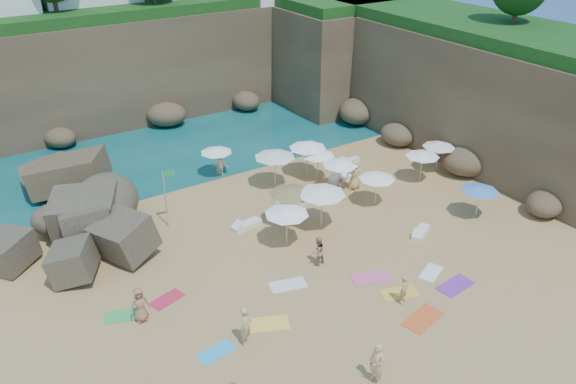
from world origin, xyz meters
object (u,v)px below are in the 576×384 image
parasol_1 (216,150)px  person_stand_4 (354,174)px  flag_pole (167,191)px  parasol_2 (275,154)px  parasol_0 (308,145)px  person_stand_5 (105,196)px  person_stand_0 (246,326)px  person_stand_1 (318,251)px  person_stand_2 (221,164)px  lounger_0 (247,225)px  person_stand_3 (340,189)px  rock_outcrop (57,256)px  person_stand_6 (377,364)px

parasol_1 → person_stand_4: person_stand_4 is taller
flag_pole → parasol_2: bearing=6.6°
parasol_0 → person_stand_5: 12.65m
person_stand_0 → parasol_1: bearing=24.0°
parasol_1 → person_stand_1: (-0.25, -11.56, -1.01)m
parasol_1 → person_stand_2: bearing=-11.8°
lounger_0 → person_stand_3: 6.25m
person_stand_0 → person_stand_5: 14.15m
person_stand_1 → person_stand_3: (4.93, 4.65, -0.03)m
parasol_2 → rock_outcrop: bearing=-177.6°
flag_pole → person_stand_3: 10.14m
person_stand_0 → person_stand_6: 5.38m
person_stand_2 → person_stand_5: bearing=43.4°
person_stand_4 → person_stand_5: bearing=-151.3°
person_stand_1 → parasol_2: bearing=-113.8°
parasol_0 → person_stand_1: bearing=-121.5°
flag_pole → person_stand_5: bearing=122.4°
parasol_2 → person_stand_2: 4.16m
person_stand_0 → person_stand_4: (12.13, 8.23, 0.06)m
lounger_0 → person_stand_5: size_ratio=1.07×
rock_outcrop → person_stand_1: size_ratio=4.75×
rock_outcrop → parasol_2: 13.47m
rock_outcrop → person_stand_0: person_stand_0 is taller
parasol_2 → person_stand_4: size_ratio=1.29×
parasol_0 → parasol_2: bearing=-174.8°
parasol_0 → person_stand_3: size_ratio=1.64×
person_stand_4 → parasol_2: bearing=-164.6°
parasol_2 → person_stand_6: (-5.14, -15.57, -1.26)m
parasol_0 → parasol_2: 2.61m
lounger_0 → person_stand_5: (-5.83, 6.23, 0.68)m
flag_pole → person_stand_4: bearing=-10.4°
flag_pole → person_stand_2: 6.82m
parasol_0 → parasol_1: size_ratio=1.18×
rock_outcrop → person_stand_2: 11.87m
parasol_1 → person_stand_2: parasol_1 is taller
person_stand_3 → person_stand_0: bearing=169.0°
parasol_1 → person_stand_5: size_ratio=1.24×
lounger_0 → person_stand_1: person_stand_1 is taller
person_stand_0 → person_stand_3: (10.55, 7.59, -0.19)m
lounger_0 → person_stand_5: bearing=124.9°
person_stand_0 → person_stand_3: size_ratio=1.25×
parasol_1 → lounger_0: bearing=-103.0°
parasol_2 → person_stand_4: bearing=-36.5°
lounger_0 → person_stand_6: (-1.28, -12.27, 0.79)m
person_stand_2 → person_stand_4: 8.65m
parasol_1 → parasol_2: (2.32, -3.35, 0.42)m
flag_pole → person_stand_1: (4.73, -7.36, -1.42)m
parasol_2 → person_stand_3: bearing=-56.4°
person_stand_3 → person_stand_1: bearing=176.6°
person_stand_5 → parasol_0: bearing=2.3°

